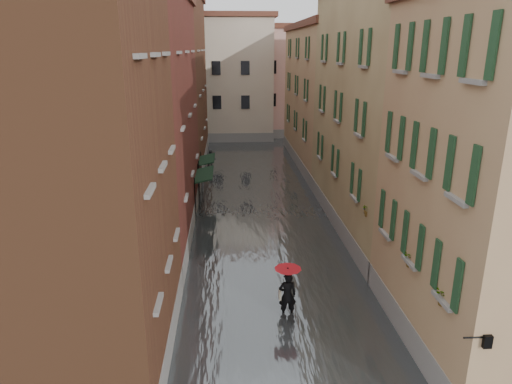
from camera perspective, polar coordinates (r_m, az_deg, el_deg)
name	(u,v)px	position (r m, az deg, el deg)	size (l,w,h in m)	color
ground	(282,316)	(18.38, 3.29, -15.27)	(120.00, 120.00, 0.00)	#5C5C5E
floodwater	(259,205)	(30.05, 0.36, -1.60)	(10.00, 60.00, 0.20)	#494F51
building_left_near	(58,171)	(14.64, -23.53, 2.43)	(6.00, 8.00, 13.00)	brown
building_left_mid	(132,122)	(25.10, -15.28, 8.45)	(6.00, 14.00, 12.50)	maroon
building_left_far	(166,85)	(39.75, -11.17, 12.96)	(6.00, 16.00, 14.00)	brown
building_right_near	(511,186)	(16.62, 29.30, 0.60)	(6.00, 8.00, 11.50)	#A07552
building_right_mid	(393,115)	(26.16, 16.72, 9.23)	(6.00, 14.00, 13.00)	tan
building_right_far	(331,99)	(40.56, 9.37, 11.37)	(6.00, 16.00, 11.50)	#A07552
building_end_cream	(217,80)	(53.44, -4.87, 13.77)	(12.00, 9.00, 13.00)	beige
building_end_pink	(293,83)	(56.04, 4.68, 13.44)	(10.00, 9.00, 12.00)	tan
awning_near	(204,175)	(28.24, -6.54, 2.07)	(1.09, 3.32, 2.80)	black
awning_far	(206,160)	(32.08, -6.23, 3.94)	(1.09, 2.84, 2.80)	black
wall_lantern	(486,340)	(13.23, 26.77, -16.21)	(0.71, 0.22, 0.35)	black
window_planters	(404,241)	(16.88, 18.00, -5.79)	(0.59, 8.10, 0.84)	#A05F34
pedestrian_main	(287,287)	(17.73, 3.95, -11.82)	(1.03, 1.03, 2.06)	black
pedestrian_far	(211,160)	(39.03, -5.63, 3.96)	(0.82, 0.64, 1.69)	black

